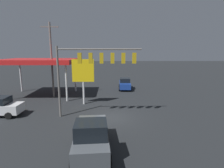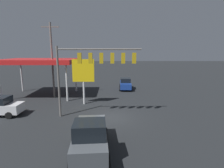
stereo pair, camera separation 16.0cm
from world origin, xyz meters
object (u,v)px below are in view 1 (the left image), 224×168
Objects in this scene: traffic_signal_assembly at (95,63)px; price_sign at (83,72)px; utility_pole at (52,59)px; sedan_far at (125,84)px; pickup_parked at (92,137)px.

price_sign is (1.78, -4.13, -1.41)m from traffic_signal_assembly.
utility_pole is at bearing -35.24° from price_sign.
utility_pole is 12.43m from sedan_far.
traffic_signal_assembly is 1.46× the size of price_sign.
traffic_signal_assembly is at bearing 131.08° from utility_pole.
sedan_far is (-3.95, -12.52, -4.37)m from traffic_signal_assembly.
price_sign is at bearing -31.58° from sedan_far.
sedan_far is (-5.74, -8.40, -2.96)m from price_sign.
price_sign is at bearing -66.65° from traffic_signal_assembly.
utility_pole reaches higher than traffic_signal_assembly.
sedan_far is at bearing -107.52° from traffic_signal_assembly.
utility_pole is 16.02m from pickup_parked.
utility_pole reaches higher than price_sign.
traffic_signal_assembly is 1.78× the size of sedan_far.
utility_pole is 5.97m from price_sign.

